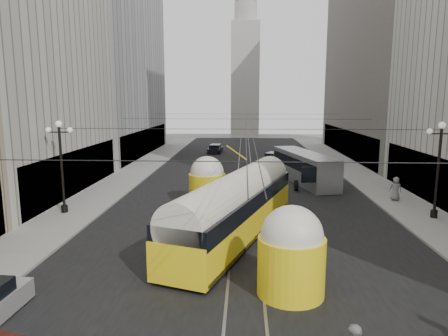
# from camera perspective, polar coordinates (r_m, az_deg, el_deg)

# --- Properties ---
(road) EXTENTS (20.00, 85.00, 0.02)m
(road) POSITION_cam_1_polar(r_m,az_deg,el_deg) (41.63, 2.99, -1.23)
(road) COLOR black
(road) RESTS_ON ground
(sidewalk_left) EXTENTS (4.00, 72.00, 0.15)m
(sidewalk_left) POSITION_cam_1_polar(r_m,az_deg,el_deg) (46.60, -11.93, -0.15)
(sidewalk_left) COLOR gray
(sidewalk_left) RESTS_ON ground
(sidewalk_right) EXTENTS (4.00, 72.00, 0.15)m
(sidewalk_right) POSITION_cam_1_polar(r_m,az_deg,el_deg) (46.65, 17.89, -0.41)
(sidewalk_right) COLOR gray
(sidewalk_right) RESTS_ON ground
(rail_left) EXTENTS (0.12, 85.00, 0.04)m
(rail_left) POSITION_cam_1_polar(r_m,az_deg,el_deg) (41.63, 1.96, -1.22)
(rail_left) COLOR gray
(rail_left) RESTS_ON ground
(rail_right) EXTENTS (0.12, 85.00, 0.04)m
(rail_right) POSITION_cam_1_polar(r_m,az_deg,el_deg) (41.64, 4.02, -1.24)
(rail_right) COLOR gray
(rail_right) RESTS_ON ground
(building_left_far) EXTENTS (12.60, 28.60, 28.60)m
(building_left_far) POSITION_cam_1_polar(r_m,az_deg,el_deg) (60.12, -17.07, 15.44)
(building_left_far) COLOR #999999
(building_left_far) RESTS_ON ground
(building_right_far) EXTENTS (12.60, 32.60, 32.60)m
(building_right_far) POSITION_cam_1_polar(r_m,az_deg,el_deg) (60.43, 23.37, 16.96)
(building_right_far) COLOR #514C47
(building_right_far) RESTS_ON ground
(distant_tower) EXTENTS (6.00, 6.00, 31.36)m
(distant_tower) POSITION_cam_1_polar(r_m,az_deg,el_deg) (88.65, 3.06, 14.30)
(distant_tower) COLOR #B2AFA8
(distant_tower) RESTS_ON ground
(lamppost_left_mid) EXTENTS (1.86, 0.44, 6.37)m
(lamppost_left_mid) POSITION_cam_1_polar(r_m,az_deg,el_deg) (29.48, -22.23, 0.88)
(lamppost_left_mid) COLOR black
(lamppost_left_mid) RESTS_ON sidewalk_left
(lamppost_right_mid) EXTENTS (1.86, 0.44, 6.37)m
(lamppost_right_mid) POSITION_cam_1_polar(r_m,az_deg,el_deg) (29.56, 28.31, 0.45)
(lamppost_right_mid) COLOR black
(lamppost_right_mid) RESTS_ON sidewalk_right
(catenary) EXTENTS (25.00, 72.00, 0.23)m
(catenary) POSITION_cam_1_polar(r_m,az_deg,el_deg) (39.91, 3.24, 6.81)
(catenary) COLOR black
(catenary) RESTS_ON ground
(streetcar) EXTENTS (7.47, 16.58, 3.81)m
(streetcar) POSITION_cam_1_polar(r_m,az_deg,el_deg) (23.19, 1.82, -5.40)
(streetcar) COLOR yellow
(streetcar) RESTS_ON ground
(city_bus) EXTENTS (5.07, 11.77, 2.89)m
(city_bus) POSITION_cam_1_polar(r_m,az_deg,el_deg) (39.31, 11.33, 0.28)
(city_bus) COLOR #9A9C9F
(city_bus) RESTS_ON ground
(sedan_white_far) EXTENTS (3.29, 4.66, 1.36)m
(sedan_white_far) POSITION_cam_1_polar(r_m,az_deg,el_deg) (50.65, 7.09, 1.38)
(sedan_white_far) COLOR silver
(sedan_white_far) RESTS_ON ground
(sedan_dark_far) EXTENTS (2.19, 4.27, 1.29)m
(sedan_dark_far) POSITION_cam_1_polar(r_m,az_deg,el_deg) (59.96, -1.25, 2.72)
(sedan_dark_far) COLOR black
(sedan_dark_far) RESTS_ON ground
(pedestrian_sidewalk_right) EXTENTS (0.99, 0.71, 1.86)m
(pedestrian_sidewalk_right) POSITION_cam_1_polar(r_m,az_deg,el_deg) (33.83, 23.31, -2.73)
(pedestrian_sidewalk_right) COLOR slate
(pedestrian_sidewalk_right) RESTS_ON sidewalk_right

